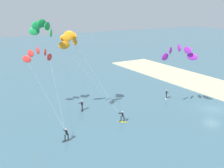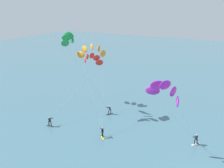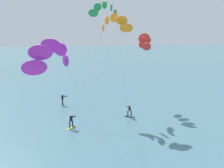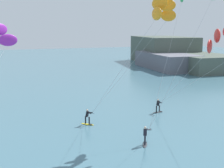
{
  "view_description": "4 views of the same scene",
  "coord_description": "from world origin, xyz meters",
  "px_view_note": "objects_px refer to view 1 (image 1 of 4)",
  "views": [
    {
      "loc": [
        -30.35,
        37.39,
        17.05
      ],
      "look_at": [
        3.75,
        16.99,
        5.82
      ],
      "focal_mm": 47.27,
      "sensor_mm": 36.0,
      "label": 1
    },
    {
      "loc": [
        -22.87,
        -0.8,
        19.0
      ],
      "look_at": [
        8.47,
        16.98,
        6.72
      ],
      "focal_mm": 37.26,
      "sensor_mm": 36.0,
      "label": 2
    },
    {
      "loc": [
        4.01,
        -15.38,
        12.21
      ],
      "look_at": [
        7.61,
        13.76,
        5.52
      ],
      "focal_mm": 45.4,
      "sensor_mm": 36.0,
      "label": 3
    },
    {
      "loc": [
        33.14,
        6.57,
        10.06
      ],
      "look_at": [
        6.92,
        16.89,
        4.93
      ],
      "focal_mm": 49.36,
      "sensor_mm": 36.0,
      "label": 4
    }
  ],
  "objects_px": {
    "kitesurfer_nearshore": "(178,54)",
    "kitesurfer_mid_water": "(44,32)",
    "kitesurfer_far_out": "(39,58)",
    "kitesurfer_downwind": "(72,43)"
  },
  "relations": [
    {
      "from": "kitesurfer_mid_water",
      "to": "kitesurfer_downwind",
      "type": "height_order",
      "value": "kitesurfer_mid_water"
    },
    {
      "from": "kitesurfer_mid_water",
      "to": "kitesurfer_downwind",
      "type": "distance_m",
      "value": 4.43
    },
    {
      "from": "kitesurfer_mid_water",
      "to": "kitesurfer_far_out",
      "type": "relative_size",
      "value": 1.14
    },
    {
      "from": "kitesurfer_nearshore",
      "to": "kitesurfer_mid_water",
      "type": "xyz_separation_m",
      "value": [
        5.81,
        18.67,
        3.77
      ]
    },
    {
      "from": "kitesurfer_nearshore",
      "to": "kitesurfer_mid_water",
      "type": "distance_m",
      "value": 19.91
    },
    {
      "from": "kitesurfer_nearshore",
      "to": "kitesurfer_mid_water",
      "type": "height_order",
      "value": "kitesurfer_mid_water"
    },
    {
      "from": "kitesurfer_mid_water",
      "to": "kitesurfer_far_out",
      "type": "height_order",
      "value": "kitesurfer_mid_water"
    },
    {
      "from": "kitesurfer_downwind",
      "to": "kitesurfer_nearshore",
      "type": "bearing_deg",
      "value": -113.25
    },
    {
      "from": "kitesurfer_mid_water",
      "to": "kitesurfer_nearshore",
      "type": "bearing_deg",
      "value": -107.28
    },
    {
      "from": "kitesurfer_far_out",
      "to": "kitesurfer_downwind",
      "type": "distance_m",
      "value": 6.2
    }
  ]
}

